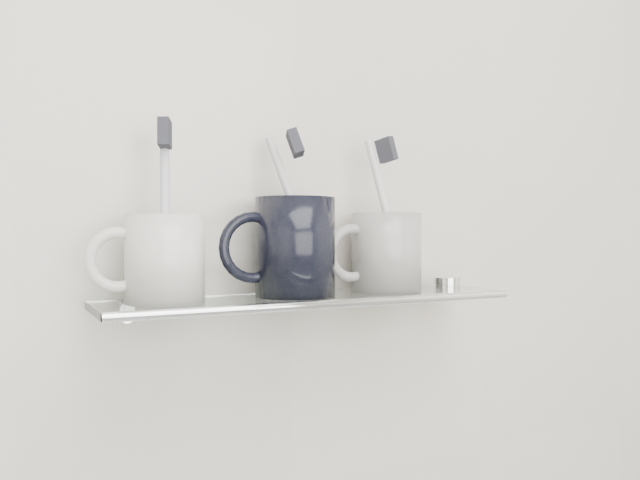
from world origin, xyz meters
TOP-DOWN VIEW (x-y plane):
  - wall_back at (0.00, 1.10)m, footprint 2.50×0.00m
  - shelf_glass at (0.00, 1.04)m, footprint 0.50×0.12m
  - shelf_rail at (0.00, 0.98)m, footprint 0.50×0.01m
  - bracket_left at (-0.21, 1.09)m, footprint 0.02×0.03m
  - bracket_right at (0.21, 1.09)m, footprint 0.02×0.03m
  - mug_left at (-0.18, 1.04)m, footprint 0.10×0.10m
  - mug_left_handle at (-0.22, 1.04)m, footprint 0.07×0.01m
  - toothbrush_left at (-0.18, 1.04)m, footprint 0.02×0.04m
  - bristles_left at (-0.18, 1.04)m, footprint 0.02×0.03m
  - mug_center at (-0.02, 1.04)m, footprint 0.11×0.11m
  - mug_center_handle at (-0.08, 1.04)m, footprint 0.08×0.01m
  - toothbrush_center at (-0.02, 1.04)m, footprint 0.06×0.07m
  - bristles_center at (-0.02, 1.04)m, footprint 0.03×0.03m
  - mug_right at (0.11, 1.04)m, footprint 0.09×0.09m
  - mug_right_handle at (0.06, 1.04)m, footprint 0.07×0.01m
  - toothbrush_right at (0.11, 1.04)m, footprint 0.05×0.04m
  - bristles_right at (0.11, 1.04)m, footprint 0.03×0.03m
  - chrome_cap at (0.21, 1.04)m, footprint 0.04×0.04m

SIDE VIEW (x-z plane):
  - bracket_left at x=-0.21m, z-range 1.08..1.09m
  - bracket_right at x=0.21m, z-range 1.08..1.09m
  - shelf_glass at x=0.00m, z-range 1.09..1.10m
  - shelf_rail at x=0.00m, z-range 1.09..1.10m
  - chrome_cap at x=0.21m, z-range 1.10..1.12m
  - mug_left at x=-0.18m, z-range 1.10..1.19m
  - mug_left_handle at x=-0.22m, z-range 1.11..1.18m
  - mug_right at x=0.11m, z-range 1.10..1.20m
  - mug_right_handle at x=0.06m, z-range 1.11..1.19m
  - mug_center at x=-0.02m, z-range 1.10..1.22m
  - mug_center_handle at x=-0.08m, z-range 1.12..1.20m
  - toothbrush_left at x=-0.18m, z-range 1.11..1.30m
  - toothbrush_center at x=-0.02m, z-range 1.11..1.29m
  - toothbrush_right at x=0.11m, z-range 1.11..1.29m
  - wall_back at x=0.00m, z-range 0.00..2.50m
  - bristles_left at x=-0.18m, z-range 1.26..1.30m
  - bristles_center at x=-0.02m, z-range 1.26..1.30m
  - bristles_right at x=0.11m, z-range 1.26..1.30m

